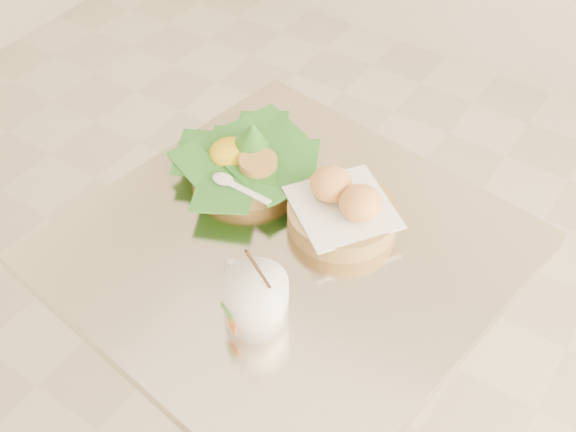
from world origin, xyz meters
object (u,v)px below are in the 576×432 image
Objects in this scene: rice_basket at (246,158)px; bread_basket at (343,209)px; coffee_mug at (255,298)px; cafe_table at (287,320)px.

rice_basket reaches higher than bread_basket.
cafe_table is at bearing 106.04° from coffee_mug.
cafe_table is 0.33m from rice_basket.
coffee_mug is at bearing -91.77° from bread_basket.
bread_basket is (0.05, 0.10, 0.26)m from cafe_table.
cafe_table is 3.43× the size of bread_basket.
cafe_table is at bearing -33.75° from rice_basket.
bread_basket is at bearing -3.64° from rice_basket.
bread_basket is at bearing 62.24° from cafe_table.
rice_basket is 1.17× the size of bread_basket.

